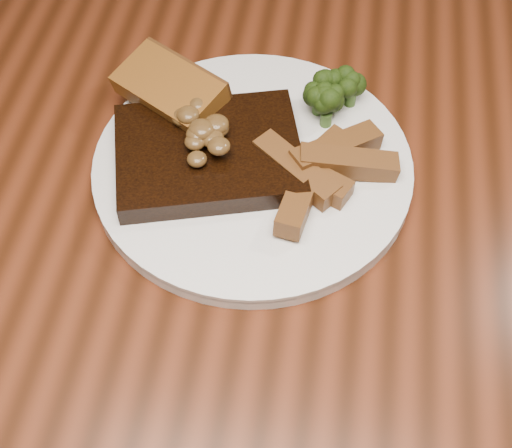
{
  "coord_description": "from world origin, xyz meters",
  "views": [
    {
      "loc": [
        0.04,
        -0.37,
        1.28
      ],
      "look_at": [
        -0.01,
        -0.01,
        0.78
      ],
      "focal_mm": 50.0,
      "sensor_mm": 36.0,
      "label": 1
    }
  ],
  "objects": [
    {
      "name": "dining_table",
      "position": [
        0.0,
        0.0,
        0.66
      ],
      "size": [
        1.6,
        0.9,
        0.75
      ],
      "color": "#522210",
      "rests_on": "ground"
    },
    {
      "name": "chair_far",
      "position": [
        -0.04,
        0.7,
        0.45
      ],
      "size": [
        0.44,
        0.44,
        0.83
      ],
      "rotation": [
        0.0,
        0.0,
        3.0
      ],
      "color": "black",
      "rests_on": "ground"
    },
    {
      "name": "plate",
      "position": [
        -0.03,
        0.07,
        0.76
      ],
      "size": [
        0.33,
        0.33,
        0.01
      ],
      "primitive_type": "cylinder",
      "rotation": [
        0.0,
        0.0,
        -0.07
      ],
      "color": "white",
      "rests_on": "dining_table"
    },
    {
      "name": "steak",
      "position": [
        -0.07,
        0.06,
        0.77
      ],
      "size": [
        0.2,
        0.17,
        0.03
      ],
      "primitive_type": "cube",
      "rotation": [
        0.0,
        0.0,
        0.28
      ],
      "color": "black",
      "rests_on": "plate"
    },
    {
      "name": "steak_bone",
      "position": [
        -0.07,
        0.0,
        0.77
      ],
      "size": [
        0.14,
        0.05,
        0.02
      ],
      "primitive_type": "cube",
      "rotation": [
        0.0,
        0.0,
        0.28
      ],
      "color": "#C2B296",
      "rests_on": "plate"
    },
    {
      "name": "mushroom_pile",
      "position": [
        -0.08,
        0.07,
        0.8
      ],
      "size": [
        0.07,
        0.07,
        0.03
      ],
      "primitive_type": null,
      "color": "#553B1A",
      "rests_on": "steak"
    },
    {
      "name": "garlic_bread",
      "position": [
        -0.12,
        0.13,
        0.77
      ],
      "size": [
        0.12,
        0.1,
        0.02
      ],
      "primitive_type": "cube",
      "rotation": [
        0.0,
        0.0,
        -0.54
      ],
      "color": "brown",
      "rests_on": "plate"
    },
    {
      "name": "potato_wedges",
      "position": [
        0.04,
        0.07,
        0.77
      ],
      "size": [
        0.12,
        0.12,
        0.02
      ],
      "primitive_type": null,
      "color": "brown",
      "rests_on": "plate"
    },
    {
      "name": "broccoli_cluster",
      "position": [
        0.03,
        0.14,
        0.78
      ],
      "size": [
        0.07,
        0.07,
        0.04
      ],
      "primitive_type": null,
      "color": "#21330B",
      "rests_on": "plate"
    }
  ]
}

